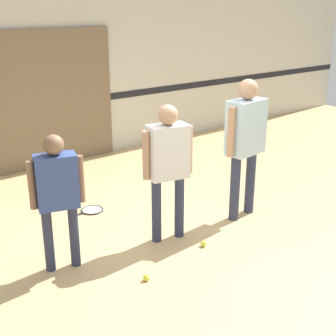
{
  "coord_description": "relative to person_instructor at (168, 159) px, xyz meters",
  "views": [
    {
      "loc": [
        -3.08,
        -3.9,
        2.62
      ],
      "look_at": [
        -0.04,
        -0.02,
        0.88
      ],
      "focal_mm": 50.0,
      "sensor_mm": 36.0,
      "label": 1
    }
  ],
  "objects": [
    {
      "name": "person_student_left",
      "position": [
        -1.26,
        0.17,
        -0.09
      ],
      "size": [
        0.53,
        0.33,
        1.44
      ],
      "rotation": [
        0.0,
        0.0,
        -0.29
      ],
      "color": "#2D334C",
      "rests_on": "ground_plane"
    },
    {
      "name": "tennis_ball_near_instructor",
      "position": [
        0.19,
        -0.41,
        -0.95
      ],
      "size": [
        0.07,
        0.07,
        0.07
      ],
      "primitive_type": "sphere",
      "color": "#CCE038",
      "rests_on": "ground_plane"
    },
    {
      "name": "ground_plane",
      "position": [
        0.04,
        0.02,
        -0.98
      ],
      "size": [
        16.0,
        16.0,
        0.0
      ],
      "primitive_type": "plane",
      "color": "tan"
    },
    {
      "name": "wall_panel",
      "position": [
        0.05,
        3.3,
        0.14
      ],
      "size": [
        2.44,
        0.05,
        2.24
      ],
      "color": "#756047",
      "rests_on": "ground_plane"
    },
    {
      "name": "tennis_ball_stray_left",
      "position": [
        -0.72,
        -0.57,
        -0.95
      ],
      "size": [
        0.07,
        0.07,
        0.07
      ],
      "primitive_type": "sphere",
      "color": "#CCE038",
      "rests_on": "ground_plane"
    },
    {
      "name": "wall_back",
      "position": [
        0.04,
        3.36,
        0.61
      ],
      "size": [
        16.0,
        0.07,
        3.2
      ],
      "color": "beige",
      "rests_on": "ground_plane"
    },
    {
      "name": "tennis_ball_by_spare_racket",
      "position": [
        -0.38,
        1.52,
        -0.95
      ],
      "size": [
        0.07,
        0.07,
        0.07
      ],
      "primitive_type": "sphere",
      "color": "#CCE038",
      "rests_on": "ground_plane"
    },
    {
      "name": "racket_spare_on_floor",
      "position": [
        -0.34,
        1.23,
        -0.97
      ],
      "size": [
        0.5,
        0.32,
        0.03
      ],
      "rotation": [
        0.0,
        0.0,
        3.23
      ],
      "color": "#28282D",
      "rests_on": "ground_plane"
    },
    {
      "name": "person_student_right",
      "position": [
        1.13,
        -0.1,
        0.11
      ],
      "size": [
        0.67,
        0.33,
        1.77
      ],
      "rotation": [
        0.0,
        0.0,
        3.25
      ],
      "color": "#2D334C",
      "rests_on": "ground_plane"
    },
    {
      "name": "person_instructor",
      "position": [
        0.0,
        0.0,
        0.0
      ],
      "size": [
        0.59,
        0.34,
        1.59
      ],
      "rotation": [
        0.0,
        0.0,
        -0.23
      ],
      "color": "#2D334C",
      "rests_on": "ground_plane"
    }
  ]
}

